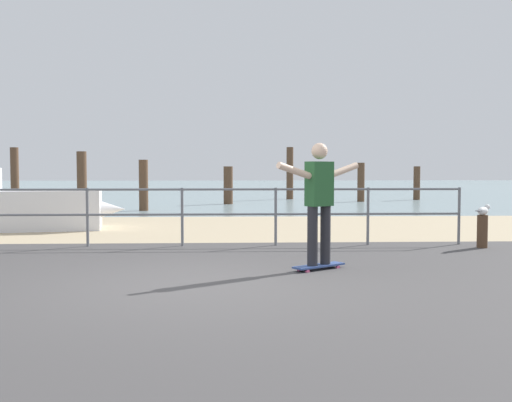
% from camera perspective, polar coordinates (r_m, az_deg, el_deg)
% --- Properties ---
extents(ground_plane, '(24.00, 10.00, 0.04)m').
position_cam_1_polar(ground_plane, '(6.27, -6.35, -9.78)').
color(ground_plane, '#474444').
rests_on(ground_plane, ground).
extents(beach_strip, '(24.00, 6.00, 0.04)m').
position_cam_1_polar(beach_strip, '(14.17, -4.16, -2.54)').
color(beach_strip, tan).
rests_on(beach_strip, ground).
extents(sea_surface, '(72.00, 50.00, 0.04)m').
position_cam_1_polar(sea_surface, '(42.12, -3.04, 1.22)').
color(sea_surface, '#849EA3').
rests_on(sea_surface, ground).
extents(railing_fence, '(13.30, 0.05, 1.05)m').
position_cam_1_polar(railing_fence, '(11.00, -15.60, -0.62)').
color(railing_fence, slate).
rests_on(railing_fence, ground).
extents(sailboat, '(5.06, 2.12, 4.66)m').
position_cam_1_polar(sailboat, '(14.56, -22.46, -0.57)').
color(sailboat, silver).
rests_on(sailboat, ground).
extents(skateboard, '(0.77, 0.62, 0.08)m').
position_cam_1_polar(skateboard, '(8.30, 5.94, -6.10)').
color(skateboard, '#334C8C').
rests_on(skateboard, ground).
extents(skateboarder, '(1.24, 0.90, 1.65)m').
position_cam_1_polar(skateboarder, '(8.21, 5.97, 0.46)').
color(skateboarder, '#26262B').
rests_on(skateboarder, skateboard).
extents(bollard_short, '(0.18, 0.18, 0.59)m').
position_cam_1_polar(bollard_short, '(11.16, 20.53, -2.75)').
color(bollard_short, '#513826').
rests_on(bollard_short, ground).
extents(seagull, '(0.38, 0.38, 0.18)m').
position_cam_1_polar(seagull, '(11.15, 20.60, -0.85)').
color(seagull, white).
rests_on(seagull, bollard_short).
extents(groyne_post_0, '(0.31, 0.31, 2.18)m').
position_cam_1_polar(groyne_post_0, '(24.92, -21.77, 2.20)').
color(groyne_post_0, '#513826').
rests_on(groyne_post_0, ground).
extents(groyne_post_1, '(0.36, 0.36, 2.01)m').
position_cam_1_polar(groyne_post_1, '(23.43, -16.08, 2.05)').
color(groyne_post_1, '#513826').
rests_on(groyne_post_1, ground).
extents(groyne_post_2, '(0.29, 0.29, 1.66)m').
position_cam_1_polar(groyne_post_2, '(19.85, -10.55, 1.44)').
color(groyne_post_2, '#513826').
rests_on(groyne_post_2, ground).
extents(groyne_post_3, '(0.35, 0.35, 1.46)m').
position_cam_1_polar(groyne_post_3, '(23.17, -2.64, 1.47)').
color(groyne_post_3, '#513826').
rests_on(groyne_post_3, ground).
extents(groyne_post_4, '(0.30, 0.30, 2.32)m').
position_cam_1_polar(groyne_post_4, '(26.84, 3.21, 2.61)').
color(groyne_post_4, '#513826').
rests_on(groyne_post_4, ground).
extents(groyne_post_5, '(0.29, 0.29, 1.62)m').
position_cam_1_polar(groyne_post_5, '(25.19, 9.85, 1.74)').
color(groyne_post_5, '#513826').
rests_on(groyne_post_5, ground).
extents(groyne_post_6, '(0.28, 0.28, 1.47)m').
position_cam_1_polar(groyne_post_6, '(27.13, 14.90, 1.62)').
color(groyne_post_6, '#513826').
rests_on(groyne_post_6, ground).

